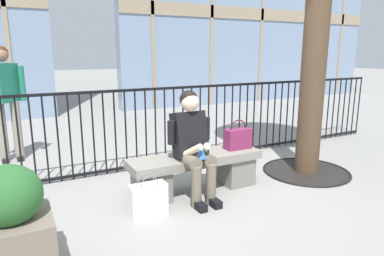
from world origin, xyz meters
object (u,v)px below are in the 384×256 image
object	(u,v)px
shopping_bag	(148,200)
bystander_at_railing	(6,95)
seated_person_with_phone	(193,142)
stone_bench	(196,169)
planter	(12,226)
handbag_on_bench	(238,138)

from	to	relation	value
shopping_bag	bystander_at_railing	bearing A→B (deg)	113.58
seated_person_with_phone	bystander_at_railing	bearing A→B (deg)	125.96
stone_bench	bystander_at_railing	world-z (taller)	bystander_at_railing
planter	stone_bench	bearing A→B (deg)	21.58
bystander_at_railing	planter	bearing A→B (deg)	-90.17
bystander_at_railing	handbag_on_bench	bearing A→B (deg)	-43.52
bystander_at_railing	planter	distance (m)	3.18
seated_person_with_phone	bystander_at_railing	size ratio (longest dim) A/B	0.71
seated_person_with_phone	stone_bench	bearing A→B (deg)	49.67
stone_bench	handbag_on_bench	bearing A→B (deg)	-0.99
shopping_bag	planter	bearing A→B (deg)	-161.12
stone_bench	seated_person_with_phone	world-z (taller)	seated_person_with_phone
handbag_on_bench	shopping_bag	size ratio (longest dim) A/B	0.81
shopping_bag	planter	size ratio (longest dim) A/B	0.53
shopping_bag	planter	world-z (taller)	planter
stone_bench	planter	bearing A→B (deg)	-158.42
seated_person_with_phone	shopping_bag	distance (m)	0.81
handbag_on_bench	planter	bearing A→B (deg)	-163.31
bystander_at_railing	planter	size ratio (longest dim) A/B	2.01
stone_bench	bystander_at_railing	bearing A→B (deg)	129.05
planter	seated_person_with_phone	bearing A→B (deg)	19.21
planter	handbag_on_bench	bearing A→B (deg)	16.69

